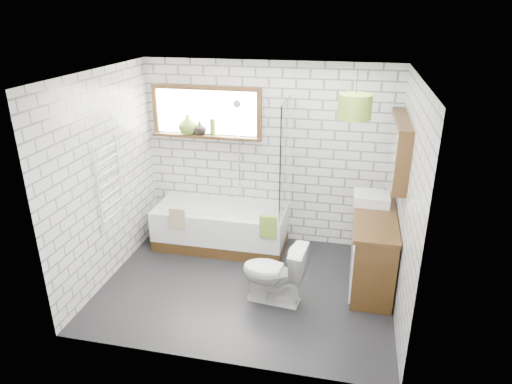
% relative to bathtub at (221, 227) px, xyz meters
% --- Properties ---
extents(floor, '(3.40, 2.60, 0.01)m').
position_rel_bathtub_xyz_m(floor, '(0.58, -0.91, -0.29)').
color(floor, black).
rests_on(floor, ground).
extents(ceiling, '(3.40, 2.60, 0.01)m').
position_rel_bathtub_xyz_m(ceiling, '(0.58, -0.91, 2.22)').
color(ceiling, white).
rests_on(ceiling, ground).
extents(wall_back, '(3.40, 0.01, 2.50)m').
position_rel_bathtub_xyz_m(wall_back, '(0.58, 0.40, 0.96)').
color(wall_back, white).
rests_on(wall_back, ground).
extents(wall_front, '(3.40, 0.01, 2.50)m').
position_rel_bathtub_xyz_m(wall_front, '(0.58, -2.21, 0.96)').
color(wall_front, white).
rests_on(wall_front, ground).
extents(wall_left, '(0.01, 2.60, 2.50)m').
position_rel_bathtub_xyz_m(wall_left, '(-1.12, -0.91, 0.96)').
color(wall_left, white).
rests_on(wall_left, ground).
extents(wall_right, '(0.01, 2.60, 2.50)m').
position_rel_bathtub_xyz_m(wall_right, '(2.29, -0.91, 0.96)').
color(wall_right, white).
rests_on(wall_right, ground).
extents(window, '(1.52, 0.16, 0.68)m').
position_rel_bathtub_xyz_m(window, '(-0.27, 0.35, 1.51)').
color(window, '#341F0E').
rests_on(window, wall_back).
extents(towel_radiator, '(0.06, 0.52, 1.00)m').
position_rel_bathtub_xyz_m(towel_radiator, '(-1.08, -0.91, 0.91)').
color(towel_radiator, white).
rests_on(towel_radiator, wall_left).
extents(mirror_cabinet, '(0.16, 1.20, 0.70)m').
position_rel_bathtub_xyz_m(mirror_cabinet, '(2.20, -0.31, 1.36)').
color(mirror_cabinet, '#341F0E').
rests_on(mirror_cabinet, wall_right).
extents(shower_riser, '(0.02, 0.02, 1.30)m').
position_rel_bathtub_xyz_m(shower_riser, '(0.18, 0.35, 1.06)').
color(shower_riser, silver).
rests_on(shower_riser, wall_back).
extents(bathtub, '(1.78, 0.79, 0.58)m').
position_rel_bathtub_xyz_m(bathtub, '(0.00, 0.00, 0.00)').
color(bathtub, white).
rests_on(bathtub, floor).
extents(shower_screen, '(0.02, 0.72, 1.50)m').
position_rel_bathtub_xyz_m(shower_screen, '(0.87, 0.00, 1.04)').
color(shower_screen, white).
rests_on(shower_screen, bathtub).
extents(towel_green, '(0.21, 0.06, 0.29)m').
position_rel_bathtub_xyz_m(towel_green, '(0.74, -0.39, 0.27)').
color(towel_green, olive).
rests_on(towel_green, bathtub).
extents(towel_beige, '(0.21, 0.05, 0.28)m').
position_rel_bathtub_xyz_m(towel_beige, '(-0.47, -0.39, 0.27)').
color(towel_beige, tan).
rests_on(towel_beige, bathtub).
extents(vanity, '(0.49, 1.53, 0.88)m').
position_rel_bathtub_xyz_m(vanity, '(2.03, -0.38, 0.15)').
color(vanity, '#341F0E').
rests_on(vanity, floor).
extents(basin, '(0.43, 0.38, 0.13)m').
position_rel_bathtub_xyz_m(basin, '(1.97, -0.11, 0.65)').
color(basin, white).
rests_on(basin, vanity).
extents(tap, '(0.03, 0.03, 0.15)m').
position_rel_bathtub_xyz_m(tap, '(2.13, -0.11, 0.72)').
color(tap, silver).
rests_on(tap, vanity).
extents(toilet, '(0.49, 0.76, 0.73)m').
position_rel_bathtub_xyz_m(toilet, '(0.95, -1.13, 0.08)').
color(toilet, white).
rests_on(toilet, floor).
extents(vase_olive, '(0.30, 0.30, 0.27)m').
position_rel_bathtub_xyz_m(vase_olive, '(-0.53, 0.32, 1.33)').
color(vase_olive, olive).
rests_on(vase_olive, window).
extents(vase_dark, '(0.19, 0.19, 0.18)m').
position_rel_bathtub_xyz_m(vase_dark, '(-0.36, 0.32, 1.28)').
color(vase_dark, black).
rests_on(vase_dark, window).
extents(bottle, '(0.09, 0.09, 0.23)m').
position_rel_bathtub_xyz_m(bottle, '(-0.17, 0.32, 1.31)').
color(bottle, olive).
rests_on(bottle, window).
extents(pendant, '(0.37, 0.37, 0.27)m').
position_rel_bathtub_xyz_m(pendant, '(1.68, -0.29, 1.81)').
color(pendant, olive).
rests_on(pendant, ceiling).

